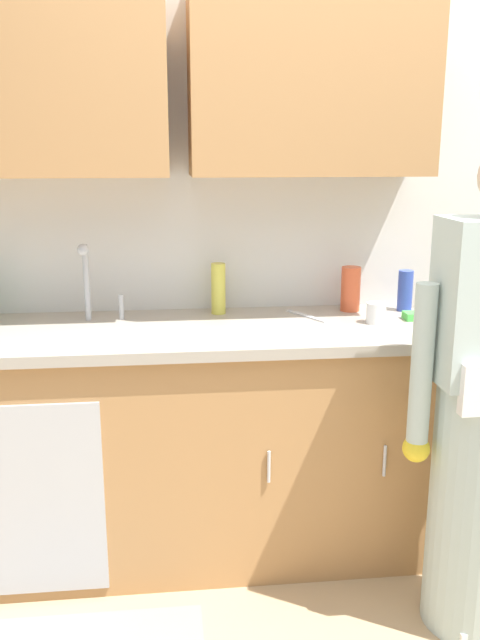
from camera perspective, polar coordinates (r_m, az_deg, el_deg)
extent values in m
cube|color=silver|center=(2.93, 5.84, 9.26)|extent=(4.80, 0.10, 2.70)
cube|color=#B27F4C|center=(2.68, -16.51, 19.02)|extent=(0.91, 0.34, 0.70)
cube|color=#B27F4C|center=(2.70, 5.94, 19.45)|extent=(0.91, 0.34, 0.70)
cube|color=#B27F4C|center=(2.76, -4.53, -10.48)|extent=(1.90, 0.60, 0.90)
cube|color=#B7BABF|center=(2.56, -18.25, -14.39)|extent=(0.60, 0.01, 0.72)
cylinder|color=silver|center=(2.48, 2.44, -12.24)|extent=(0.01, 0.01, 0.12)
cylinder|color=silver|center=(2.58, 12.08, -11.52)|extent=(0.01, 0.01, 0.12)
cube|color=#A8A093|center=(2.60, -4.73, -1.02)|extent=(1.96, 0.66, 0.04)
cube|color=#B7BABF|center=(2.61, -12.04, -1.32)|extent=(0.50, 0.36, 0.03)
cylinder|color=#B7BABF|center=(2.72, -12.78, 3.06)|extent=(0.02, 0.02, 0.30)
sphere|color=#B7BABF|center=(2.64, -13.08, 5.79)|extent=(0.04, 0.04, 0.04)
cylinder|color=#B7BABF|center=(2.73, -9.95, 1.09)|extent=(0.02, 0.02, 0.10)
cube|color=white|center=(2.69, 19.00, -22.40)|extent=(0.20, 0.26, 0.06)
cylinder|color=#B2C6C1|center=(2.49, 19.58, -14.49)|extent=(0.34, 0.34, 0.88)
cylinder|color=#B2C6C1|center=(2.23, 15.05, -3.96)|extent=(0.07, 0.07, 0.55)
sphere|color=yellow|center=(2.32, 14.61, -10.42)|extent=(0.09, 0.09, 0.09)
cylinder|color=#334CB2|center=(2.91, 13.73, 2.42)|extent=(0.06, 0.06, 0.17)
cylinder|color=#E05933|center=(2.86, 9.30, 2.60)|extent=(0.08, 0.08, 0.19)
cylinder|color=#D8D14C|center=(2.77, -1.83, 2.66)|extent=(0.06, 0.06, 0.21)
cylinder|color=white|center=(2.68, 11.37, 0.59)|extent=(0.08, 0.08, 0.08)
cube|color=silver|center=(2.75, 5.64, 0.34)|extent=(0.14, 0.22, 0.01)
cube|color=#4CBF4C|center=(2.78, 14.75, 0.34)|extent=(0.11, 0.07, 0.03)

